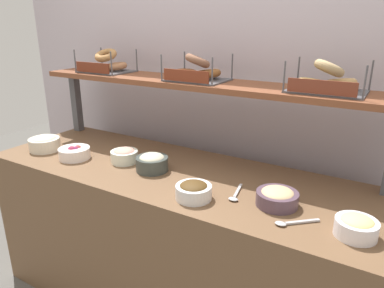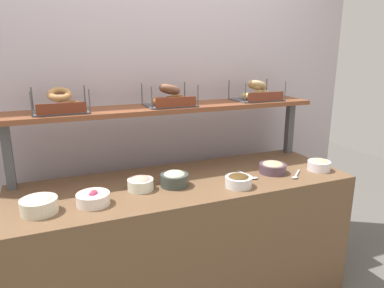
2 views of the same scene
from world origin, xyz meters
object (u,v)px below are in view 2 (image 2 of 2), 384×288
at_px(bowl_beet_salad, 93,198).
at_px(bagel_basket_cinnamon_raisin, 169,99).
at_px(bowl_potato_salad, 39,204).
at_px(bagel_basket_everything, 60,104).
at_px(bowl_chocolate_spread, 238,180).
at_px(bowl_lox_spread, 141,183).
at_px(bagel_basket_sesame, 256,93).
at_px(bowl_egg_salad, 319,165).
at_px(bowl_tuna_salad, 174,178).
at_px(bowl_hummus, 273,167).
at_px(serving_spoon_near_plate, 250,176).
at_px(serving_spoon_by_edge, 296,176).

height_order(bowl_beet_salad, bagel_basket_cinnamon_raisin, bagel_basket_cinnamon_raisin).
height_order(bowl_potato_salad, bagel_basket_everything, bagel_basket_everything).
height_order(bowl_chocolate_spread, bagel_basket_cinnamon_raisin, bagel_basket_cinnamon_raisin).
xyz_separation_m(bowl_lox_spread, bagel_basket_sesame, (0.95, 0.31, 0.44)).
bearing_deg(bagel_basket_everything, bowl_egg_salad, -15.25).
bearing_deg(bagel_basket_cinnamon_raisin, bowl_chocolate_spread, -60.91).
bearing_deg(bagel_basket_everything, bowl_tuna_salad, -28.80).
relative_size(bowl_hummus, serving_spoon_near_plate, 1.01).
relative_size(bowl_potato_salad, bagel_basket_everything, 0.57).
bearing_deg(bagel_basket_everything, bowl_hummus, -15.61).
bearing_deg(bowl_potato_salad, serving_spoon_by_edge, -2.69).
xyz_separation_m(bowl_egg_salad, bagel_basket_sesame, (-0.24, 0.43, 0.44)).
xyz_separation_m(bowl_beet_salad, serving_spoon_near_plate, (0.97, 0.03, -0.03)).
height_order(bowl_lox_spread, serving_spoon_by_edge, bowl_lox_spread).
xyz_separation_m(serving_spoon_by_edge, bagel_basket_sesame, (-0.02, 0.47, 0.47)).
relative_size(bowl_egg_salad, bowl_beet_salad, 0.87).
xyz_separation_m(bowl_potato_salad, bagel_basket_sesame, (1.49, 0.40, 0.43)).
relative_size(bowl_egg_salad, bowl_lox_spread, 1.00).
distance_m(bowl_egg_salad, serving_spoon_near_plate, 0.50).
xyz_separation_m(bowl_beet_salad, bowl_chocolate_spread, (0.82, -0.07, 0.01)).
xyz_separation_m(bowl_potato_salad, serving_spoon_near_plate, (1.23, 0.03, -0.04)).
height_order(bowl_lox_spread, bowl_chocolate_spread, bowl_lox_spread).
relative_size(serving_spoon_by_edge, bagel_basket_sesame, 0.43).
distance_m(serving_spoon_near_plate, bagel_basket_sesame, 0.65).
xyz_separation_m(bowl_hummus, bowl_lox_spread, (-0.88, 0.05, 0.00)).
distance_m(serving_spoon_near_plate, serving_spoon_by_edge, 0.29).
xyz_separation_m(bowl_beet_salad, bowl_tuna_salad, (0.48, 0.08, 0.01)).
distance_m(bagel_basket_everything, bagel_basket_sesame, 1.34).
bearing_deg(bowl_hummus, bowl_potato_salad, -177.98).
distance_m(bowl_beet_salad, bowl_tuna_salad, 0.49).
height_order(bowl_tuna_salad, bagel_basket_cinnamon_raisin, bagel_basket_cinnamon_raisin).
bearing_deg(bowl_beet_salad, bowl_egg_salad, -0.93).
bearing_deg(bowl_lox_spread, serving_spoon_by_edge, -9.89).
bearing_deg(bowl_chocolate_spread, bowl_egg_salad, 4.44).
bearing_deg(bowl_hummus, bagel_basket_cinnamon_raisin, 149.98).
bearing_deg(bowl_beet_salad, serving_spoon_near_plate, 2.00).
relative_size(serving_spoon_by_edge, bagel_basket_everything, 0.46).
bearing_deg(bowl_potato_salad, bowl_beet_salad, -0.81).
bearing_deg(bagel_basket_cinnamon_raisin, bagel_basket_sesame, 0.98).
distance_m(serving_spoon_by_edge, bagel_basket_cinnamon_raisin, 0.95).
distance_m(bowl_potato_salad, serving_spoon_near_plate, 1.24).
distance_m(bowl_beet_salad, bagel_basket_sesame, 1.37).
relative_size(bowl_chocolate_spread, serving_spoon_by_edge, 1.09).
distance_m(bowl_beet_salad, serving_spoon_by_edge, 1.25).
bearing_deg(bowl_lox_spread, bowl_hummus, -3.15).
relative_size(bowl_egg_salad, bowl_chocolate_spread, 0.95).
height_order(bowl_potato_salad, bowl_chocolate_spread, bowl_potato_salad).
bearing_deg(bagel_basket_sesame, bagel_basket_everything, -179.91).
bearing_deg(serving_spoon_near_plate, bowl_lox_spread, 174.43).
distance_m(bowl_lox_spread, bowl_potato_salad, 0.55).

